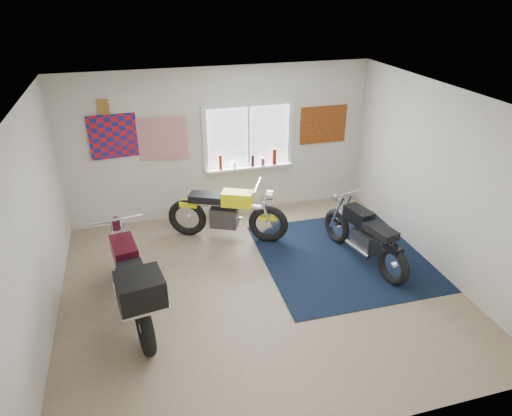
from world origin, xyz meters
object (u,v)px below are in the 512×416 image
object	(u,v)px
yellow_triumph	(227,214)
black_chrome_bike	(364,237)
navy_rug	(342,256)
maroon_tourer	(132,283)

from	to	relation	value
yellow_triumph	black_chrome_bike	xyz separation A→B (m)	(1.89, -1.27, -0.03)
navy_rug	black_chrome_bike	xyz separation A→B (m)	(0.24, -0.18, 0.43)
navy_rug	black_chrome_bike	world-z (taller)	black_chrome_bike
black_chrome_bike	navy_rug	bearing A→B (deg)	40.08
yellow_triumph	maroon_tourer	world-z (taller)	maroon_tourer
maroon_tourer	navy_rug	bearing A→B (deg)	-87.08
navy_rug	maroon_tourer	xyz separation A→B (m)	(-3.23, -0.67, 0.59)
navy_rug	yellow_triumph	xyz separation A→B (m)	(-1.65, 1.09, 0.45)
yellow_triumph	maroon_tourer	distance (m)	2.37
navy_rug	yellow_triumph	size ratio (longest dim) A/B	1.34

